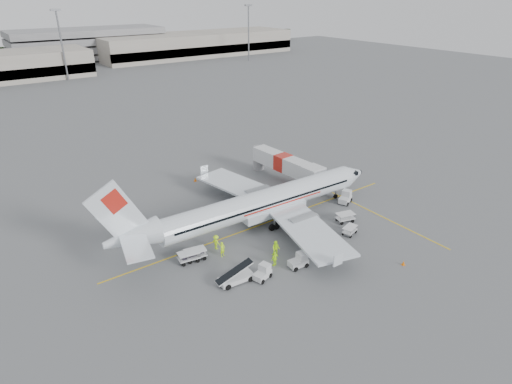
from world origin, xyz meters
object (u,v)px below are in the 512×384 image
Objects in this scene: belt_loader at (236,271)px; tug_mid at (298,260)px; aircraft at (264,186)px; tug_fore at (345,197)px; jet_bridge at (283,168)px; tug_aft at (262,272)px.

tug_mid is at bearing -9.24° from belt_loader.
aircraft is 13.83m from tug_fore.
tug_aft is at bearing -137.73° from jet_bridge.
belt_loader is 2.15× the size of tug_fore.
tug_fore reaches higher than tug_aft.
tug_aft is at bearing 175.86° from tug_fore.
aircraft is 12.95m from tug_aft.
tug_fore is at bearing -83.42° from jet_bridge.
belt_loader is at bearing -138.16° from aircraft.
jet_bridge is 7.63× the size of tug_mid.
aircraft is 17.83× the size of tug_mid.
aircraft is 2.34× the size of jet_bridge.
tug_fore is (2.14, -11.61, -1.25)m from jet_bridge.
aircraft is 13.67m from belt_loader.
belt_loader is at bearing -143.28° from jet_bridge.
aircraft is 11.50m from tug_mid.
jet_bridge is 26.36m from tug_aft.
tug_fore is at bearing 2.91° from tug_aft.
aircraft is at bearing -142.88° from jet_bridge.
tug_mid is (-2.93, -10.20, -4.43)m from aircraft.
tug_aft is (-4.53, 0.59, -0.03)m from tug_mid.
tug_mid is 1.04× the size of tug_aft.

